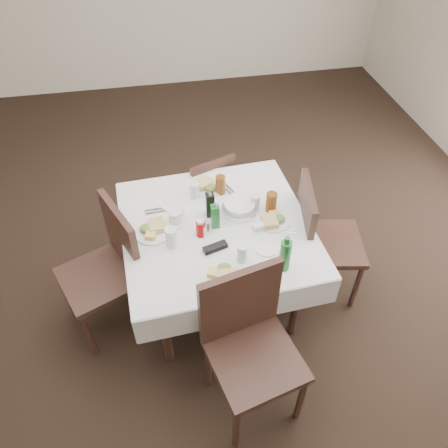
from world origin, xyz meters
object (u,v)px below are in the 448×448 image
object	(u,v)px
chair_west	(110,263)
bread_basket	(239,208)
water_e	(255,202)
oil_cruet_dark	(210,204)
water_w	(171,237)
coffee_mug	(175,218)
chair_north	(208,190)
green_bottle	(285,255)
chair_east	(318,235)
water_s	(242,253)
oil_cruet_green	(215,215)
chair_south	(248,337)
water_n	(195,191)
ketchup_bottle	(201,228)
dining_table	(216,235)

from	to	relation	value
chair_west	bread_basket	xyz separation A→B (m)	(0.92, 0.14, 0.22)
water_e	oil_cruet_dark	size ratio (longest dim) A/B	0.51
water_w	bread_basket	world-z (taller)	water_w
coffee_mug	oil_cruet_dark	bearing A→B (deg)	8.01
water_e	coffee_mug	size ratio (longest dim) A/B	0.85
chair_north	coffee_mug	bearing A→B (deg)	-116.07
green_bottle	water_w	bearing A→B (deg)	153.85
chair_east	water_s	xyz separation A→B (m)	(-0.63, -0.29, 0.26)
chair_east	chair_west	world-z (taller)	chair_west
water_s	coffee_mug	distance (m)	0.55
chair_north	chair_west	size ratio (longest dim) A/B	0.82
oil_cruet_dark	green_bottle	world-z (taller)	green_bottle
oil_cruet_dark	oil_cruet_green	world-z (taller)	oil_cruet_dark
chair_south	chair_east	bearing A→B (deg)	46.82
water_n	oil_cruet_dark	bearing A→B (deg)	-69.85
chair_north	green_bottle	size ratio (longest dim) A/B	3.13
water_e	coffee_mug	bearing A→B (deg)	-176.22
oil_cruet_green	chair_south	bearing A→B (deg)	-85.95
oil_cruet_dark	coffee_mug	distance (m)	0.25
chair_north	chair_west	distance (m)	1.11
water_w	chair_east	bearing A→B (deg)	4.58
oil_cruet_dark	ketchup_bottle	world-z (taller)	oil_cruet_dark
chair_west	water_s	size ratio (longest dim) A/B	8.02
dining_table	chair_north	xyz separation A→B (m)	(0.05, 0.73, -0.21)
oil_cruet_dark	ketchup_bottle	bearing A→B (deg)	-117.36
water_w	oil_cruet_green	bearing A→B (deg)	22.19
dining_table	water_s	distance (m)	0.38
chair_east	chair_west	distance (m)	1.47
chair_west	oil_cruet_green	distance (m)	0.78
bread_basket	water_e	bearing A→B (deg)	3.26
dining_table	ketchup_bottle	bearing A→B (deg)	-149.86
water_s	ketchup_bottle	xyz separation A→B (m)	(-0.22, 0.26, -0.00)
dining_table	coffee_mug	distance (m)	0.30
dining_table	coffee_mug	size ratio (longest dim) A/B	9.33
water_n	oil_cruet_green	size ratio (longest dim) A/B	0.55
chair_west	oil_cruet_green	size ratio (longest dim) A/B	4.53
chair_west	oil_cruet_green	bearing A→B (deg)	2.80
water_s	oil_cruet_dark	distance (m)	0.46
chair_west	ketchup_bottle	bearing A→B (deg)	-2.93
ketchup_bottle	water_e	bearing A→B (deg)	24.03
bread_basket	oil_cruet_green	bearing A→B (deg)	-150.23
chair_south	water_n	bearing A→B (deg)	97.60
dining_table	water_n	xyz separation A→B (m)	(-0.10, 0.32, 0.15)
oil_cruet_green	green_bottle	size ratio (longest dim) A/B	0.85
dining_table	oil_cruet_green	xyz separation A→B (m)	(-0.01, 0.00, 0.18)
water_e	coffee_mug	world-z (taller)	water_e
chair_north	water_w	xyz separation A→B (m)	(-0.36, -0.85, 0.36)
bread_basket	oil_cruet_green	world-z (taller)	oil_cruet_green
bread_basket	coffee_mug	distance (m)	0.45
oil_cruet_green	coffee_mug	bearing A→B (deg)	163.16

